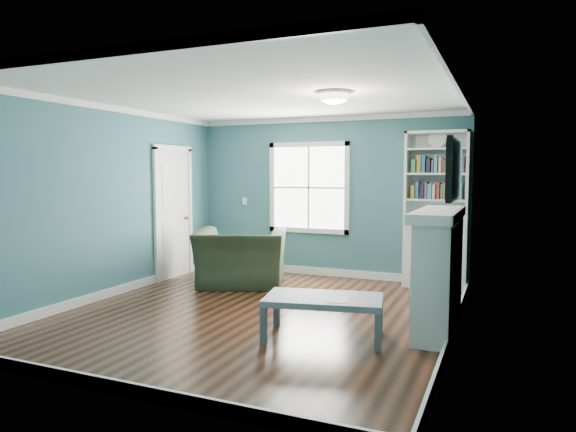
% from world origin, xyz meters
% --- Properties ---
extents(floor, '(5.00, 5.00, 0.00)m').
position_xyz_m(floor, '(0.00, 0.00, 0.00)').
color(floor, black).
rests_on(floor, ground).
extents(room_walls, '(5.00, 5.00, 5.00)m').
position_xyz_m(room_walls, '(0.00, 0.00, 1.58)').
color(room_walls, '#38706F').
rests_on(room_walls, ground).
extents(trim, '(4.50, 5.00, 2.60)m').
position_xyz_m(trim, '(0.00, 0.00, 1.24)').
color(trim, white).
rests_on(trim, ground).
extents(window, '(1.40, 0.06, 1.50)m').
position_xyz_m(window, '(-0.30, 2.49, 1.45)').
color(window, white).
rests_on(window, room_walls).
extents(bookshelf, '(0.90, 0.35, 2.31)m').
position_xyz_m(bookshelf, '(1.77, 2.30, 0.92)').
color(bookshelf, silver).
rests_on(bookshelf, ground).
extents(fireplace, '(0.44, 1.58, 1.30)m').
position_xyz_m(fireplace, '(2.08, 0.20, 0.64)').
color(fireplace, black).
rests_on(fireplace, ground).
extents(tv, '(0.06, 1.10, 0.65)m').
position_xyz_m(tv, '(2.20, 0.20, 1.72)').
color(tv, black).
rests_on(tv, fireplace).
extents(door, '(0.12, 0.98, 2.17)m').
position_xyz_m(door, '(-2.22, 1.40, 1.07)').
color(door, silver).
rests_on(door, ground).
extents(ceiling_fixture, '(0.38, 0.38, 0.15)m').
position_xyz_m(ceiling_fixture, '(0.90, 0.10, 2.55)').
color(ceiling_fixture, white).
rests_on(ceiling_fixture, room_walls).
extents(light_switch, '(0.08, 0.01, 0.12)m').
position_xyz_m(light_switch, '(-1.50, 2.48, 1.20)').
color(light_switch, white).
rests_on(light_switch, room_walls).
extents(recliner, '(1.51, 1.24, 1.13)m').
position_xyz_m(recliner, '(-0.93, 1.28, 0.57)').
color(recliner, '#222D1C').
rests_on(recliner, ground).
extents(coffee_table, '(1.29, 0.87, 0.43)m').
position_xyz_m(coffee_table, '(1.02, -0.57, 0.38)').
color(coffee_table, '#494F58').
rests_on(coffee_table, ground).
extents(paper_sheet, '(0.31, 0.35, 0.00)m').
position_xyz_m(paper_sheet, '(1.18, -0.64, 0.43)').
color(paper_sheet, white).
rests_on(paper_sheet, coffee_table).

